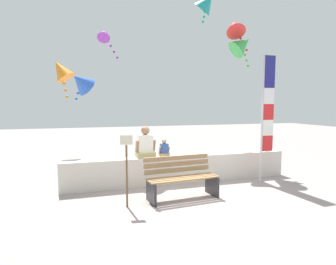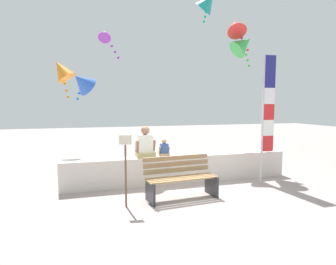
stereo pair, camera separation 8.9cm
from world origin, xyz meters
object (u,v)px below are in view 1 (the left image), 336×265
object	(u,v)px
kite_orange	(61,70)
kite_blue	(81,82)
kite_teal	(207,3)
park_bench	(181,179)
person_child	(164,149)
person_adult	(145,145)
sign_post	(127,165)
flag_banner	(266,111)
kite_red	(235,27)
kite_purple	(104,35)
kite_green	(242,45)

from	to	relation	value
kite_orange	kite_blue	distance (m)	1.44
kite_teal	kite_orange	bearing A→B (deg)	-172.73
park_bench	person_child	xyz separation A→B (m)	(-0.02, 1.24, 0.46)
person_adult	kite_blue	distance (m)	3.62
kite_orange	sign_post	distance (m)	3.82
park_bench	kite_teal	xyz separation A→B (m)	(2.06, 3.28, 4.94)
person_adult	flag_banner	xyz separation A→B (m)	(2.94, -0.74, 0.85)
park_bench	person_child	world-z (taller)	person_child
kite_teal	kite_blue	size ratio (longest dim) A/B	1.07
person_child	kite_red	xyz separation A→B (m)	(2.71, 1.31, 3.58)
kite_red	kite_purple	xyz separation A→B (m)	(-3.93, 1.22, -0.24)
kite_purple	person_adult	bearing A→B (deg)	-73.81
person_child	sign_post	world-z (taller)	sign_post
kite_orange	kite_teal	world-z (taller)	kite_teal
park_bench	sign_post	world-z (taller)	sign_post
flag_banner	kite_orange	distance (m)	5.52
kite_red	kite_teal	xyz separation A→B (m)	(-0.63, 0.74, 0.91)
flag_banner	sign_post	xyz separation A→B (m)	(-3.64, -0.70, -1.02)
kite_purple	kite_red	bearing A→B (deg)	-17.22
sign_post	park_bench	bearing A→B (deg)	9.72
kite_red	kite_orange	bearing A→B (deg)	178.28
person_adult	flag_banner	world-z (taller)	flag_banner
kite_blue	kite_red	bearing A→B (deg)	-17.65
flag_banner	kite_teal	world-z (taller)	kite_teal
kite_teal	kite_purple	distance (m)	3.52
flag_banner	kite_green	xyz separation A→B (m)	(0.46, 1.93, 2.03)
kite_red	kite_green	distance (m)	0.61
flag_banner	kite_green	bearing A→B (deg)	76.54
park_bench	kite_teal	size ratio (longest dim) A/B	1.35
sign_post	kite_purple	bearing A→B (deg)	90.53
person_child	kite_teal	size ratio (longest dim) A/B	0.38
kite_purple	sign_post	xyz separation A→B (m)	(0.04, -3.97, -3.37)
flag_banner	kite_green	world-z (taller)	kite_green
person_child	kite_red	bearing A→B (deg)	25.75
flag_banner	sign_post	bearing A→B (deg)	-169.08
kite_red	kite_blue	distance (m)	5.21
kite_purple	sign_post	bearing A→B (deg)	-89.47
park_bench	kite_teal	distance (m)	6.28
person_adult	person_child	bearing A→B (deg)	0.05
person_adult	kite_purple	distance (m)	4.14
park_bench	person_adult	xyz separation A→B (m)	(-0.50, 1.24, 0.59)
person_child	kite_green	xyz separation A→B (m)	(2.92, 1.19, 3.01)
person_adult	kite_blue	size ratio (longest dim) A/B	0.71
person_child	kite_blue	size ratio (longest dim) A/B	0.40
person_child	kite_green	size ratio (longest dim) A/B	0.37
kite_orange	sign_post	xyz separation A→B (m)	(1.30, -2.91, -2.11)
kite_red	kite_blue	xyz separation A→B (m)	(-4.69, 1.49, -1.71)
flag_banner	kite_purple	xyz separation A→B (m)	(-3.67, 3.27, 2.35)
sign_post	kite_red	bearing A→B (deg)	35.27
kite_red	sign_post	bearing A→B (deg)	-144.73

